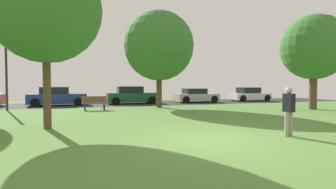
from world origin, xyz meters
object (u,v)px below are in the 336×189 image
(parked_car_silver, at_px, (196,96))
(street_lamp_post, at_px, (6,75))
(maple_tree_far, at_px, (159,46))
(parked_car_green, at_px, (132,96))
(person_bystander, at_px, (289,109))
(park_bench, at_px, (94,103))
(parked_car_blue, at_px, (57,97))
(frisbee_disc, at_px, (176,101))
(birch_tree_lone, at_px, (314,47))
(oak_tree_left, at_px, (46,8))
(parked_car_white, at_px, (250,95))

(parked_car_silver, bearing_deg, street_lamp_post, -166.71)
(maple_tree_far, relative_size, parked_car_green, 1.58)
(maple_tree_far, relative_size, person_bystander, 4.40)
(park_bench, distance_m, street_lamp_post, 5.81)
(parked_car_blue, bearing_deg, park_bench, -62.53)
(frisbee_disc, relative_size, street_lamp_post, 0.08)
(parked_car_green, distance_m, park_bench, 6.25)
(birch_tree_lone, height_order, parked_car_silver, birch_tree_lone)
(maple_tree_far, height_order, parked_car_silver, maple_tree_far)
(oak_tree_left, relative_size, park_bench, 4.12)
(frisbee_disc, relative_size, parked_car_green, 0.09)
(birch_tree_lone, relative_size, parked_car_white, 1.57)
(frisbee_disc, distance_m, park_bench, 11.65)
(person_bystander, distance_m, parked_car_blue, 17.88)
(birch_tree_lone, height_order, person_bystander, birch_tree_lone)
(person_bystander, distance_m, park_bench, 12.26)
(parked_car_blue, height_order, park_bench, parked_car_blue)
(parked_car_white, bearing_deg, maple_tree_far, -157.94)
(maple_tree_far, height_order, street_lamp_post, maple_tree_far)
(parked_car_silver, relative_size, park_bench, 2.51)
(birch_tree_lone, bearing_deg, parked_car_blue, 151.65)
(frisbee_disc, bearing_deg, person_bystander, 8.00)
(frisbee_disc, distance_m, parked_car_silver, 18.41)
(park_bench, bearing_deg, parked_car_green, -123.24)
(maple_tree_far, xyz_separation_m, street_lamp_post, (-9.90, 0.80, -2.21))
(oak_tree_left, height_order, parked_car_green, oak_tree_left)
(parked_car_blue, xyz_separation_m, parked_car_green, (6.02, 0.23, 0.01))
(street_lamp_post, bearing_deg, birch_tree_lone, -15.82)
(oak_tree_left, bearing_deg, parked_car_green, 65.67)
(parked_car_blue, xyz_separation_m, parked_car_silver, (12.05, 0.01, -0.08))
(maple_tree_far, distance_m, street_lamp_post, 10.18)
(maple_tree_far, relative_size, park_bench, 4.37)
(birch_tree_lone, relative_size, parked_car_blue, 1.45)
(park_bench, relative_size, street_lamp_post, 0.36)
(parked_car_blue, bearing_deg, frisbee_disc, -76.44)
(parked_car_green, bearing_deg, parked_car_blue, -177.78)
(oak_tree_left, xyz_separation_m, park_bench, (2.06, 6.91, -4.06))
(person_bystander, relative_size, frisbee_disc, 4.15)
(parked_car_green, height_order, park_bench, parked_car_green)
(parked_car_blue, bearing_deg, birch_tree_lone, -28.35)
(maple_tree_far, height_order, parked_car_green, maple_tree_far)
(park_bench, bearing_deg, frisbee_disc, 96.87)
(maple_tree_far, relative_size, oak_tree_left, 1.06)
(frisbee_disc, height_order, park_bench, frisbee_disc)
(frisbee_disc, distance_m, parked_car_white, 21.83)
(birch_tree_lone, bearing_deg, park_bench, 164.21)
(park_bench, xyz_separation_m, street_lamp_post, (-5.32, 1.51, 1.79))
(frisbee_disc, xyz_separation_m, parked_car_silver, (8.06, 16.54, -0.65))
(person_bystander, xyz_separation_m, parked_car_silver, (3.98, 15.97, -0.27))
(parked_car_silver, height_order, parked_car_white, parked_car_white)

